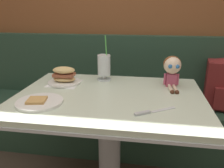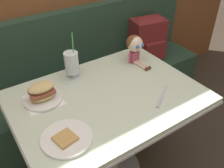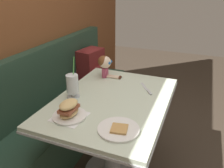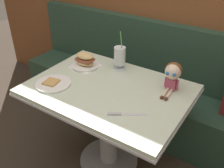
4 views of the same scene
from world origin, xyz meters
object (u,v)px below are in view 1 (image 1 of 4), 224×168
at_px(milkshake_glass, 104,66).
at_px(butter_knife, 148,112).
at_px(toast_plate, 39,102).
at_px(seated_doll, 172,67).
at_px(sandwich_plate, 64,77).

xyz_separation_m(milkshake_glass, butter_knife, (0.31, -0.50, -0.10)).
xyz_separation_m(toast_plate, seated_doll, (0.72, 0.40, 0.12)).
relative_size(sandwich_plate, seated_doll, 0.99).
relative_size(toast_plate, milkshake_glass, 0.79).
xyz_separation_m(toast_plate, milkshake_glass, (0.27, 0.47, 0.09)).
relative_size(toast_plate, butter_knife, 1.20).
height_order(milkshake_glass, sandwich_plate, milkshake_glass).
relative_size(milkshake_glass, butter_knife, 1.52).
relative_size(toast_plate, sandwich_plate, 1.14).
relative_size(butter_knife, seated_doll, 0.94).
bearing_deg(butter_knife, toast_plate, 177.19).
height_order(butter_knife, seated_doll, seated_doll).
bearing_deg(sandwich_plate, toast_plate, -92.76).
height_order(toast_plate, sandwich_plate, sandwich_plate).
xyz_separation_m(milkshake_glass, sandwich_plate, (-0.25, -0.12, -0.06)).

